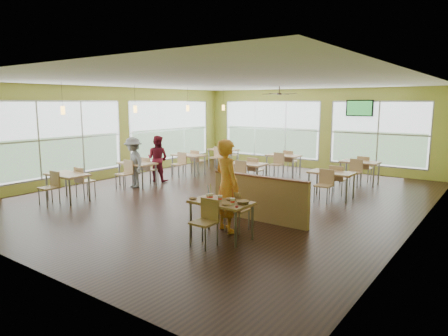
{
  "coord_description": "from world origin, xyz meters",
  "views": [
    {
      "loc": [
        6.5,
        -9.1,
        2.65
      ],
      "look_at": [
        0.42,
        -0.73,
        0.95
      ],
      "focal_mm": 32.0,
      "sensor_mm": 36.0,
      "label": 1
    }
  ],
  "objects": [
    {
      "name": "man_plaid",
      "position": [
        1.82,
        -2.56,
        0.96
      ],
      "size": [
        0.83,
        0.7,
        1.92
      ],
      "primitive_type": "imported",
      "rotation": [
        0.0,
        0.0,
        2.75
      ],
      "color": "orange",
      "rests_on": "floor"
    },
    {
      "name": "window_bays",
      "position": [
        -2.65,
        3.08,
        1.48
      ],
      "size": [
        9.24,
        10.24,
        2.38
      ],
      "color": "white",
      "rests_on": "room"
    },
    {
      "name": "cup_yellow",
      "position": [
        1.78,
        -3.05,
        0.82
      ],
      "size": [
        0.1,
        0.1,
        0.35
      ],
      "color": "white",
      "rests_on": "main_table"
    },
    {
      "name": "cup_red_far",
      "position": [
        2.34,
        -3.1,
        0.82
      ],
      "size": [
        0.09,
        0.09,
        0.34
      ],
      "color": "white",
      "rests_on": "main_table"
    },
    {
      "name": "tv_backwall",
      "position": [
        1.8,
        5.9,
        2.45
      ],
      "size": [
        1.0,
        0.07,
        0.6
      ],
      "color": "black",
      "rests_on": "wall_back"
    },
    {
      "name": "cup_red_near",
      "position": [
        2.01,
        -3.05,
        0.82
      ],
      "size": [
        0.09,
        0.09,
        0.34
      ],
      "color": "white",
      "rests_on": "main_table"
    },
    {
      "name": "ketchup_cup",
      "position": [
        2.51,
        -3.21,
        0.76
      ],
      "size": [
        0.06,
        0.06,
        0.02
      ],
      "primitive_type": "cylinder",
      "color": "#A1140E",
      "rests_on": "main_table"
    },
    {
      "name": "dining_tables",
      "position": [
        -1.05,
        1.71,
        0.63
      ],
      "size": [
        6.92,
        8.72,
        0.87
      ],
      "color": "tan",
      "rests_on": "floor"
    },
    {
      "name": "wrapper_left",
      "position": [
        1.45,
        -3.21,
        0.77
      ],
      "size": [
        0.2,
        0.19,
        0.04
      ],
      "primitive_type": "ellipsoid",
      "rotation": [
        0.0,
        0.0,
        -0.26
      ],
      "color": "tan",
      "rests_on": "main_table"
    },
    {
      "name": "half_wall_divider",
      "position": [
        2.0,
        -1.55,
        0.52
      ],
      "size": [
        2.4,
        0.14,
        1.04
      ],
      "color": "tan",
      "rests_on": "floor"
    },
    {
      "name": "room",
      "position": [
        0.0,
        0.0,
        1.6
      ],
      "size": [
        12.0,
        12.04,
        3.2
      ],
      "color": "black",
      "rests_on": "ground"
    },
    {
      "name": "patron_grey",
      "position": [
        -3.09,
        -0.75,
        0.8
      ],
      "size": [
        1.16,
        0.88,
        1.59
      ],
      "primitive_type": "imported",
      "rotation": [
        0.0,
        0.0,
        -0.31
      ],
      "color": "slate",
      "rests_on": "floor"
    },
    {
      "name": "ceiling_fan",
      "position": [
        -0.0,
        3.0,
        2.95
      ],
      "size": [
        1.25,
        1.25,
        0.29
      ],
      "color": "#2D2119",
      "rests_on": "ceiling"
    },
    {
      "name": "patron_maroon",
      "position": [
        -3.17,
        0.38,
        0.78
      ],
      "size": [
        0.88,
        0.76,
        1.56
      ],
      "primitive_type": "imported",
      "rotation": [
        0.0,
        0.0,
        3.39
      ],
      "color": "maroon",
      "rests_on": "floor"
    },
    {
      "name": "pendant_lights",
      "position": [
        -3.2,
        0.68,
        2.45
      ],
      "size": [
        0.11,
        7.31,
        0.86
      ],
      "color": "#2D2119",
      "rests_on": "ceiling"
    },
    {
      "name": "food_basket",
      "position": [
        2.46,
        -2.93,
        0.78
      ],
      "size": [
        0.26,
        0.26,
        0.06
      ],
      "color": "black",
      "rests_on": "main_table"
    },
    {
      "name": "cup_blue",
      "position": [
        1.73,
        -3.06,
        0.81
      ],
      "size": [
        0.09,
        0.09,
        0.31
      ],
      "color": "white",
      "rests_on": "main_table"
    },
    {
      "name": "wrapper_mid",
      "position": [
        2.1,
        -2.83,
        0.78
      ],
      "size": [
        0.22,
        0.2,
        0.05
      ],
      "primitive_type": "ellipsoid",
      "rotation": [
        0.0,
        0.0,
        -0.02
      ],
      "color": "tan",
      "rests_on": "main_table"
    },
    {
      "name": "wrapper_right",
      "position": [
        2.27,
        -3.22,
        0.77
      ],
      "size": [
        0.16,
        0.14,
        0.04
      ],
      "primitive_type": "ellipsoid",
      "rotation": [
        0.0,
        0.0,
        -0.09
      ],
      "color": "tan",
      "rests_on": "main_table"
    },
    {
      "name": "main_table",
      "position": [
        2.0,
        -3.0,
        0.63
      ],
      "size": [
        1.22,
        1.52,
        0.87
      ],
      "color": "tan",
      "rests_on": "floor"
    }
  ]
}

